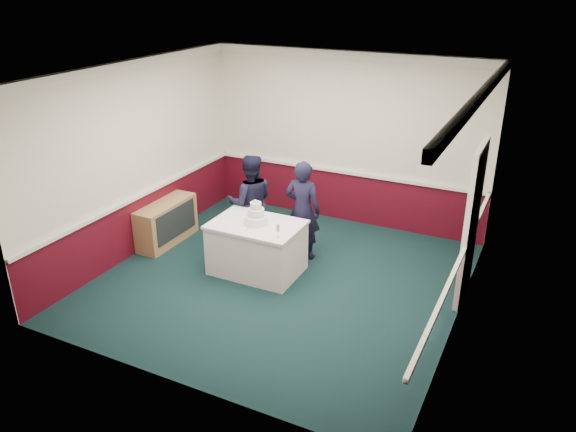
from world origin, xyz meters
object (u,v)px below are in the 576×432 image
at_px(sideboard, 167,223).
at_px(wedding_cake, 256,216).
at_px(champagne_flute, 278,228).
at_px(cake_table, 257,247).
at_px(cake_knife, 248,228).
at_px(person_woman, 303,210).
at_px(person_man, 251,202).

bearing_deg(sideboard, wedding_cake, -7.01).
xyz_separation_m(wedding_cake, champagne_flute, (0.50, -0.28, 0.03)).
distance_m(cake_table, cake_knife, 0.44).
relative_size(cake_table, cake_knife, 6.00).
distance_m(cake_table, wedding_cake, 0.50).
height_order(cake_table, champagne_flute, champagne_flute).
bearing_deg(champagne_flute, cake_knife, 171.42).
relative_size(cake_knife, person_woman, 0.14).
height_order(sideboard, person_man, person_man).
bearing_deg(wedding_cake, champagne_flute, -29.25).
relative_size(wedding_cake, champagne_flute, 1.78).
distance_m(wedding_cake, person_man, 0.86).
bearing_deg(wedding_cake, cake_table, -90.00).
bearing_deg(cake_table, person_woman, 62.06).
relative_size(sideboard, wedding_cake, 3.30).
xyz_separation_m(cake_table, cake_knife, (-0.03, -0.20, 0.39)).
height_order(sideboard, cake_table, cake_table).
xyz_separation_m(sideboard, cake_table, (1.83, -0.23, 0.05)).
xyz_separation_m(sideboard, wedding_cake, (1.83, -0.23, 0.55)).
xyz_separation_m(cake_knife, person_woman, (0.43, 0.95, -0.00)).
xyz_separation_m(wedding_cake, person_woman, (0.40, 0.75, -0.11)).
distance_m(sideboard, champagne_flute, 2.46).
distance_m(wedding_cake, cake_knife, 0.23).
distance_m(sideboard, person_man, 1.49).
relative_size(cake_knife, champagne_flute, 1.07).
bearing_deg(champagne_flute, person_man, 135.45).
relative_size(sideboard, champagne_flute, 5.85).
bearing_deg(person_man, champagne_flute, 102.71).
distance_m(sideboard, person_woman, 2.34).
bearing_deg(champagne_flute, cake_table, 150.75).
height_order(cake_table, person_woman, person_woman).
bearing_deg(champagne_flute, person_woman, 95.61).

